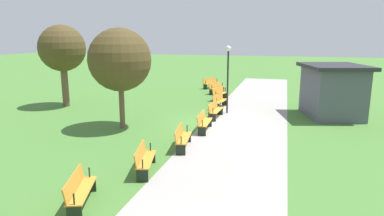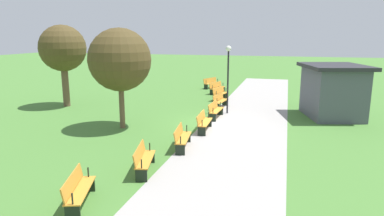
{
  "view_description": "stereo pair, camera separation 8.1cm",
  "coord_description": "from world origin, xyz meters",
  "px_view_note": "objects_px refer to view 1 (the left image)",
  "views": [
    {
      "loc": [
        16.82,
        3.55,
        4.58
      ],
      "look_at": [
        0.0,
        -1.07,
        0.8
      ],
      "focal_mm": 31.7,
      "sensor_mm": 36.0,
      "label": 1
    },
    {
      "loc": [
        16.8,
        3.63,
        4.58
      ],
      "look_at": [
        0.0,
        -1.07,
        0.8
      ],
      "focal_mm": 31.7,
      "sensor_mm": 36.0,
      "label": 2
    }
  ],
  "objects_px": {
    "bench_1": "(216,87)",
    "bench_7": "(144,159)",
    "bench_4": "(215,110)",
    "bench_6": "(182,137)",
    "bench_2": "(220,93)",
    "tree_2": "(120,60)",
    "kiosk": "(332,90)",
    "lamp_post": "(228,67)",
    "tree_1": "(62,49)",
    "bench_3": "(220,101)",
    "bench_0": "(210,83)",
    "bench_5": "(204,121)",
    "bench_8": "(79,189)"
  },
  "relations": [
    {
      "from": "bench_1",
      "to": "bench_7",
      "type": "relative_size",
      "value": 1.0
    },
    {
      "from": "bench_4",
      "to": "bench_6",
      "type": "distance_m",
      "value": 5.48
    },
    {
      "from": "bench_2",
      "to": "bench_7",
      "type": "distance_m",
      "value": 13.59
    },
    {
      "from": "bench_1",
      "to": "tree_2",
      "type": "distance_m",
      "value": 11.96
    },
    {
      "from": "bench_4",
      "to": "bench_7",
      "type": "height_order",
      "value": "same"
    },
    {
      "from": "bench_6",
      "to": "kiosk",
      "type": "height_order",
      "value": "kiosk"
    },
    {
      "from": "bench_7",
      "to": "tree_2",
      "type": "relative_size",
      "value": 0.37
    },
    {
      "from": "lamp_post",
      "to": "bench_2",
      "type": "bearing_deg",
      "value": -163.16
    },
    {
      "from": "tree_1",
      "to": "bench_3",
      "type": "bearing_deg",
      "value": 102.27
    },
    {
      "from": "bench_0",
      "to": "bench_7",
      "type": "bearing_deg",
      "value": 30.14
    },
    {
      "from": "bench_5",
      "to": "bench_8",
      "type": "relative_size",
      "value": 0.98
    },
    {
      "from": "bench_5",
      "to": "bench_7",
      "type": "bearing_deg",
      "value": -10.93
    },
    {
      "from": "bench_6",
      "to": "lamp_post",
      "type": "xyz_separation_m",
      "value": [
        -6.83,
        0.71,
        2.29
      ]
    },
    {
      "from": "bench_0",
      "to": "bench_5",
      "type": "relative_size",
      "value": 1.01
    },
    {
      "from": "bench_2",
      "to": "bench_8",
      "type": "height_order",
      "value": "same"
    },
    {
      "from": "bench_1",
      "to": "lamp_post",
      "type": "relative_size",
      "value": 0.46
    },
    {
      "from": "bench_0",
      "to": "bench_7",
      "type": "height_order",
      "value": "same"
    },
    {
      "from": "tree_1",
      "to": "kiosk",
      "type": "distance_m",
      "value": 16.55
    },
    {
      "from": "bench_4",
      "to": "bench_7",
      "type": "distance_m",
      "value": 8.2
    },
    {
      "from": "tree_2",
      "to": "bench_3",
      "type": "bearing_deg",
      "value": 147.74
    },
    {
      "from": "bench_1",
      "to": "tree_2",
      "type": "height_order",
      "value": "tree_2"
    },
    {
      "from": "bench_3",
      "to": "bench_7",
      "type": "relative_size",
      "value": 0.99
    },
    {
      "from": "bench_1",
      "to": "bench_3",
      "type": "relative_size",
      "value": 1.0
    },
    {
      "from": "bench_5",
      "to": "tree_1",
      "type": "relative_size",
      "value": 0.35
    },
    {
      "from": "bench_6",
      "to": "tree_1",
      "type": "xyz_separation_m",
      "value": [
        -6.07,
        -9.79,
        3.23
      ]
    },
    {
      "from": "bench_5",
      "to": "bench_1",
      "type": "bearing_deg",
      "value": -174.55
    },
    {
      "from": "bench_7",
      "to": "bench_8",
      "type": "relative_size",
      "value": 1.0
    },
    {
      "from": "bench_5",
      "to": "tree_1",
      "type": "height_order",
      "value": "tree_1"
    },
    {
      "from": "bench_4",
      "to": "bench_8",
      "type": "relative_size",
      "value": 0.98
    },
    {
      "from": "bench_1",
      "to": "tree_1",
      "type": "height_order",
      "value": "tree_1"
    },
    {
      "from": "bench_6",
      "to": "tree_2",
      "type": "xyz_separation_m",
      "value": [
        -2.2,
        -3.79,
        2.91
      ]
    },
    {
      "from": "bench_6",
      "to": "bench_8",
      "type": "height_order",
      "value": "same"
    },
    {
      "from": "bench_2",
      "to": "bench_6",
      "type": "xyz_separation_m",
      "value": [
        10.9,
        0.52,
        0.0
      ]
    },
    {
      "from": "bench_1",
      "to": "bench_2",
      "type": "bearing_deg",
      "value": 35.58
    },
    {
      "from": "bench_0",
      "to": "bench_1",
      "type": "xyz_separation_m",
      "value": [
        2.54,
        1.02,
        0.0
      ]
    },
    {
      "from": "tree_1",
      "to": "bench_4",
      "type": "bearing_deg",
      "value": 86.58
    },
    {
      "from": "bench_0",
      "to": "tree_2",
      "type": "xyz_separation_m",
      "value": [
        13.88,
        -1.48,
        2.91
      ]
    },
    {
      "from": "tree_2",
      "to": "bench_0",
      "type": "bearing_deg",
      "value": 173.92
    },
    {
      "from": "bench_1",
      "to": "bench_3",
      "type": "height_order",
      "value": "same"
    },
    {
      "from": "bench_2",
      "to": "bench_5",
      "type": "distance_m",
      "value": 8.2
    },
    {
      "from": "bench_0",
      "to": "bench_4",
      "type": "bearing_deg",
      "value": 38.34
    },
    {
      "from": "kiosk",
      "to": "bench_4",
      "type": "bearing_deg",
      "value": -86.59
    },
    {
      "from": "bench_5",
      "to": "tree_2",
      "type": "xyz_separation_m",
      "value": [
        0.53,
        -4.05,
        2.91
      ]
    },
    {
      "from": "bench_3",
      "to": "lamp_post",
      "type": "bearing_deg",
      "value": 35.61
    },
    {
      "from": "bench_3",
      "to": "bench_5",
      "type": "bearing_deg",
      "value": 10.96
    },
    {
      "from": "bench_4",
      "to": "lamp_post",
      "type": "xyz_separation_m",
      "value": [
        -1.36,
        0.45,
        2.29
      ]
    },
    {
      "from": "bench_4",
      "to": "lamp_post",
      "type": "distance_m",
      "value": 2.7
    },
    {
      "from": "bench_0",
      "to": "lamp_post",
      "type": "bearing_deg",
      "value": 42.81
    },
    {
      "from": "bench_4",
      "to": "kiosk",
      "type": "relative_size",
      "value": 0.4
    },
    {
      "from": "bench_6",
      "to": "bench_7",
      "type": "distance_m",
      "value": 2.74
    }
  ]
}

